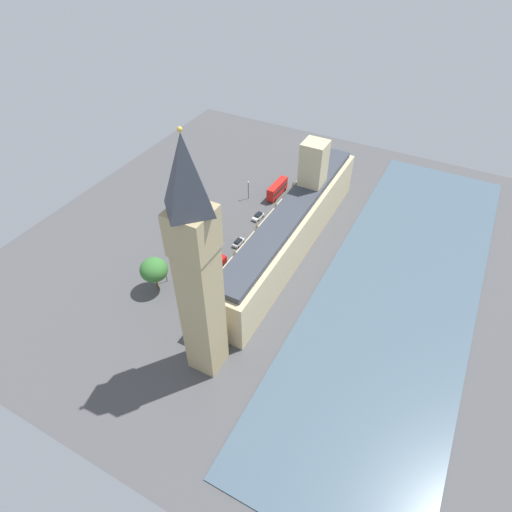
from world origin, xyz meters
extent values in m
plane|color=#4C4C4F|center=(0.00, 0.00, 0.00)|extent=(144.59, 144.59, 0.00)
cube|color=#475B6B|center=(-33.99, 0.00, 0.12)|extent=(38.34, 130.13, 0.25)
cube|color=#CCBA8E|center=(-2.00, 0.00, 6.57)|extent=(10.49, 74.59, 13.15)
cube|color=#CCBA8E|center=(-2.00, -13.43, 13.74)|extent=(6.56, 6.56, 27.47)
cube|color=#383D47|center=(-2.00, 0.00, 13.95)|extent=(7.97, 71.60, 1.60)
cone|color=#CCBA8E|center=(2.84, -33.56, 14.54)|extent=(1.20, 1.20, 2.78)
cone|color=#CCBA8E|center=(2.84, -22.38, 14.39)|extent=(1.20, 1.20, 2.47)
cone|color=#CCBA8E|center=(2.84, -11.19, 14.19)|extent=(1.20, 1.20, 2.08)
cone|color=#CCBA8E|center=(2.84, 0.00, 14.17)|extent=(1.20, 1.20, 2.04)
cone|color=#CCBA8E|center=(2.84, 11.19, 14.69)|extent=(1.20, 1.20, 3.08)
cone|color=#CCBA8E|center=(2.84, 22.38, 14.21)|extent=(1.20, 1.20, 2.12)
cone|color=#CCBA8E|center=(2.84, 33.56, 14.34)|extent=(1.20, 1.20, 2.38)
cube|color=tan|center=(-1.96, 43.21, 16.33)|extent=(6.55, 6.55, 32.65)
cube|color=tan|center=(-1.96, 43.21, 36.96)|extent=(7.20, 7.20, 8.62)
cylinder|color=silver|center=(1.80, 43.21, 36.96)|extent=(0.25, 4.98, 4.98)
torus|color=black|center=(1.80, 43.21, 36.96)|extent=(0.24, 5.22, 5.22)
cylinder|color=silver|center=(-1.96, 39.46, 36.96)|extent=(4.98, 0.25, 4.98)
torus|color=black|center=(-1.96, 39.46, 36.96)|extent=(5.22, 0.24, 5.22)
pyramid|color=#383D47|center=(-1.96, 43.21, 47.87)|extent=(7.20, 7.20, 13.21)
sphere|color=gold|center=(-1.96, 43.21, 54.88)|extent=(0.80, 0.80, 0.80)
cube|color=red|center=(13.27, -23.14, 2.65)|extent=(2.79, 10.57, 4.20)
cube|color=black|center=(13.27, -23.14, 2.73)|extent=(2.84, 10.17, 0.70)
cylinder|color=black|center=(12.22, -19.44, 0.55)|extent=(0.38, 1.11, 1.10)
cylinder|color=black|center=(14.52, -19.50, 0.55)|extent=(0.38, 1.11, 1.10)
cylinder|color=black|center=(12.02, -26.78, 0.55)|extent=(0.38, 1.11, 1.10)
cylinder|color=black|center=(14.32, -26.85, 0.55)|extent=(0.38, 1.11, 1.10)
cube|color=silver|center=(12.84, -8.60, 0.72)|extent=(2.39, 4.53, 0.75)
cube|color=black|center=(12.81, -8.81, 1.42)|extent=(1.86, 2.60, 0.65)
cylinder|color=black|center=(12.17, -7.11, 0.34)|extent=(0.33, 0.71, 0.68)
cylinder|color=black|center=(13.85, -7.33, 0.34)|extent=(0.33, 0.71, 0.68)
cylinder|color=black|center=(11.82, -9.86, 0.34)|extent=(0.33, 0.71, 0.68)
cylinder|color=black|center=(13.50, -10.08, 0.34)|extent=(0.33, 0.71, 0.68)
cube|color=#B7B7BC|center=(11.98, 5.24, 0.72)|extent=(1.98, 4.36, 0.75)
cube|color=black|center=(12.00, 5.45, 1.42)|extent=(1.58, 2.48, 0.65)
cylinder|color=black|center=(12.66, 3.83, 0.34)|extent=(0.29, 0.70, 0.68)
cylinder|color=black|center=(11.12, 3.93, 0.34)|extent=(0.29, 0.70, 0.68)
cylinder|color=black|center=(12.84, 6.55, 0.34)|extent=(0.29, 0.70, 0.68)
cylinder|color=black|center=(11.30, 6.65, 0.34)|extent=(0.29, 0.70, 0.68)
cube|color=red|center=(11.22, 20.87, 2.65)|extent=(3.35, 10.67, 4.20)
cube|color=black|center=(11.22, 20.87, 2.73)|extent=(3.37, 10.27, 0.70)
cylinder|color=black|center=(10.37, 24.62, 0.55)|extent=(0.44, 1.12, 1.10)
cylinder|color=black|center=(12.66, 24.44, 0.55)|extent=(0.44, 1.12, 1.10)
cylinder|color=black|center=(9.77, 17.30, 0.55)|extent=(0.44, 1.12, 1.10)
cylinder|color=black|center=(12.07, 17.11, 0.55)|extent=(0.44, 1.12, 1.10)
cylinder|color=black|center=(4.90, 13.49, 0.65)|extent=(0.60, 0.60, 1.29)
sphere|color=tan|center=(4.90, 13.49, 1.42)|extent=(0.25, 0.25, 0.25)
cube|color=gray|center=(4.69, 13.32, 0.71)|extent=(0.26, 0.30, 0.23)
cylinder|color=brown|center=(22.44, 9.63, 2.59)|extent=(0.56, 0.56, 5.17)
ellipsoid|color=#387533|center=(22.44, 9.63, 7.46)|extent=(6.09, 6.09, 5.18)
cylinder|color=brown|center=(21.97, 30.59, 2.02)|extent=(0.56, 0.56, 4.03)
ellipsoid|color=#387533|center=(21.97, 30.59, 6.69)|extent=(7.08, 7.08, 6.02)
cylinder|color=black|center=(21.35, 27.36, 2.61)|extent=(0.18, 0.18, 5.23)
sphere|color=#F2EAC6|center=(21.35, 27.36, 5.51)|extent=(0.56, 0.56, 0.56)
cylinder|color=black|center=(20.89, -16.99, 3.04)|extent=(0.18, 0.18, 6.08)
sphere|color=#F2EAC6|center=(20.89, -16.99, 6.36)|extent=(0.56, 0.56, 0.56)
camera|label=1|loc=(-37.38, 87.52, 81.27)|focal=30.09mm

